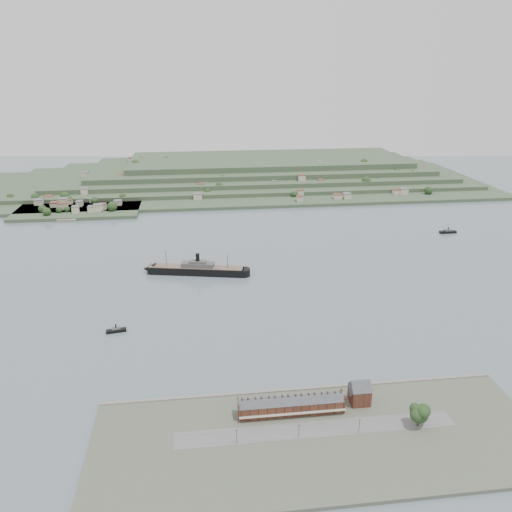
{
  "coord_description": "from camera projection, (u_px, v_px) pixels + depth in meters",
  "views": [
    {
      "loc": [
        -54.2,
        -376.34,
        170.18
      ],
      "look_at": [
        -3.88,
        30.0,
        13.5
      ],
      "focal_mm": 35.0,
      "sensor_mm": 36.0,
      "label": 1
    }
  ],
  "objects": [
    {
      "name": "ground",
      "position": [
        265.0,
        284.0,
        415.86
      ],
      "size": [
        1400.0,
        1400.0,
        0.0
      ],
      "primitive_type": "plane",
      "color": "slate",
      "rests_on": "ground"
    },
    {
      "name": "far_peninsula",
      "position": [
        248.0,
        174.0,
        779.17
      ],
      "size": [
        760.0,
        309.0,
        30.0
      ],
      "color": "#374C33",
      "rests_on": "ground"
    },
    {
      "name": "gabled_building",
      "position": [
        360.0,
        392.0,
        264.09
      ],
      "size": [
        10.4,
        10.18,
        14.09
      ],
      "color": "#482519",
      "rests_on": "ground"
    },
    {
      "name": "tugboat",
      "position": [
        116.0,
        330.0,
        339.82
      ],
      "size": [
        13.87,
        5.81,
        6.06
      ],
      "color": "black",
      "rests_on": "ground"
    },
    {
      "name": "near_shore",
      "position": [
        319.0,
        437.0,
        242.41
      ],
      "size": [
        220.0,
        80.0,
        2.6
      ],
      "color": "#4C5142",
      "rests_on": "ground"
    },
    {
      "name": "ferry_east",
      "position": [
        448.0,
        232.0,
        540.82
      ],
      "size": [
        18.11,
        5.08,
        6.78
      ],
      "color": "black",
      "rests_on": "ground"
    },
    {
      "name": "steamship",
      "position": [
        194.0,
        269.0,
        433.72
      ],
      "size": [
        93.88,
        29.76,
        22.75
      ],
      "color": "black",
      "rests_on": "ground"
    },
    {
      "name": "fig_tree",
      "position": [
        420.0,
        413.0,
        245.81
      ],
      "size": [
        11.34,
        9.83,
        12.66
      ],
      "color": "#3D2C1C",
      "rests_on": "ground"
    },
    {
      "name": "terrace_row",
      "position": [
        291.0,
        405.0,
        256.54
      ],
      "size": [
        55.6,
        9.8,
        11.07
      ],
      "color": "#482519",
      "rests_on": "ground"
    },
    {
      "name": "ferry_west",
      "position": [
        103.0,
        214.0,
        604.64
      ],
      "size": [
        17.29,
        6.0,
        6.37
      ],
      "color": "black",
      "rests_on": "ground"
    }
  ]
}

